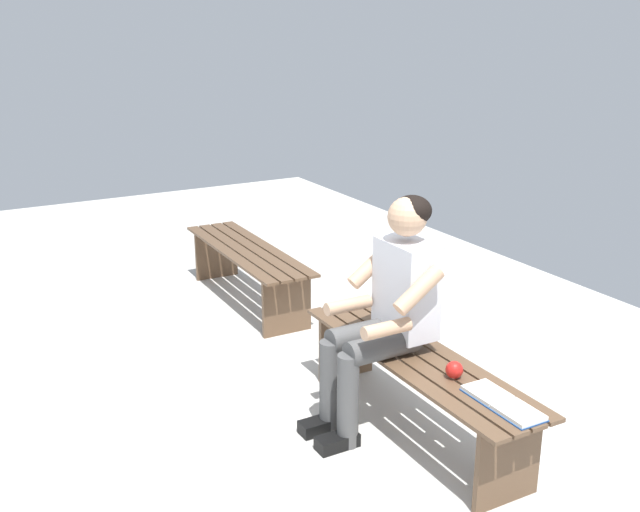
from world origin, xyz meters
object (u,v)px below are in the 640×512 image
at_px(book_open, 503,403).
at_px(apple, 454,370).
at_px(bench_near, 416,374).
at_px(person_seated, 387,306).
at_px(bench_far, 248,262).

bearing_deg(book_open, apple, 4.40).
xyz_separation_m(bench_near, person_seated, (0.14, 0.10, 0.35)).
bearing_deg(apple, bench_far, 0.16).
bearing_deg(person_seated, apple, -166.09).
distance_m(person_seated, apple, 0.48).
relative_size(bench_near, apple, 19.39).
bearing_deg(book_open, person_seated, 10.38).
bearing_deg(bench_near, person_seated, 35.87).
xyz_separation_m(bench_far, book_open, (-2.72, -0.03, 0.12)).
relative_size(apple, book_open, 0.21).
xyz_separation_m(bench_near, book_open, (-0.60, -0.03, 0.11)).
relative_size(person_seated, book_open, 2.98).
distance_m(bench_near, apple, 0.32).
distance_m(bench_far, apple, 2.41).
bearing_deg(book_open, bench_far, 1.32).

